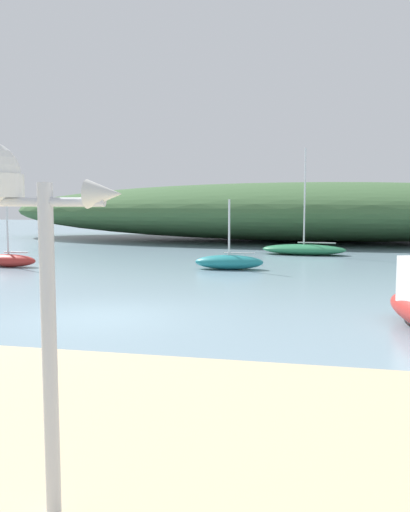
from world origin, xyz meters
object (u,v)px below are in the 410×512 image
at_px(sailboat_far_left, 8,260).
at_px(sailboat_centre_water, 304,249).
at_px(sailboat_far_right, 229,262).
at_px(mast_structure, 5,207).

bearing_deg(sailboat_far_left, sailboat_centre_water, 33.50).
distance_m(sailboat_centre_water, sailboat_far_right, 7.22).
height_order(sailboat_centre_water, sailboat_far_right, sailboat_centre_water).
bearing_deg(sailboat_centre_water, mast_structure, -93.29).
xyz_separation_m(sailboat_far_left, sailboat_far_right, (9.13, 1.13, 0.01)).
bearing_deg(sailboat_far_left, sailboat_far_right, 7.05).
distance_m(mast_structure, sailboat_centre_water, 24.60).
distance_m(mast_structure, sailboat_far_right, 17.95).
bearing_deg(sailboat_far_right, sailboat_centre_water, 68.06).
distance_m(sailboat_far_left, sailboat_far_right, 9.20).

